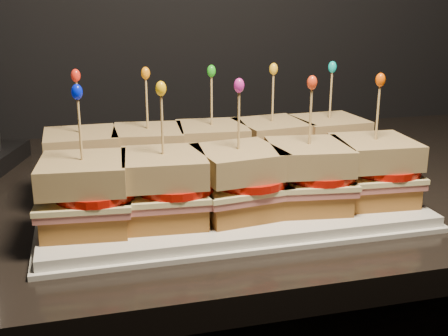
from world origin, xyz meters
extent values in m
cube|color=black|center=(0.01, 1.66, 0.93)|extent=(2.63, 0.70, 0.03)
cube|color=white|center=(-0.30, 1.54, 0.95)|extent=(0.47, 0.29, 0.02)
cube|color=white|center=(-0.30, 1.54, 0.95)|extent=(0.48, 0.30, 0.01)
cube|color=brown|center=(-0.48, 1.61, 0.97)|extent=(0.09, 0.09, 0.03)
cube|color=#B44E4F|center=(-0.48, 1.61, 0.99)|extent=(0.10, 0.10, 0.01)
cube|color=beige|center=(-0.48, 1.61, 1.00)|extent=(0.10, 0.10, 0.01)
cylinder|color=#B81208|center=(-0.46, 1.60, 1.00)|extent=(0.09, 0.09, 0.01)
cube|color=#573513|center=(-0.48, 1.61, 1.02)|extent=(0.09, 0.09, 0.03)
cylinder|color=tan|center=(-0.48, 1.61, 1.07)|extent=(0.00, 0.00, 0.09)
ellipsoid|color=red|center=(-0.48, 1.61, 1.12)|extent=(0.01, 0.01, 0.02)
cube|color=brown|center=(-0.39, 1.61, 0.97)|extent=(0.10, 0.10, 0.03)
cube|color=#B44E4F|center=(-0.39, 1.61, 0.99)|extent=(0.11, 0.11, 0.01)
cube|color=beige|center=(-0.39, 1.61, 1.00)|extent=(0.11, 0.11, 0.01)
cylinder|color=#B81208|center=(-0.37, 1.60, 1.00)|extent=(0.09, 0.09, 0.01)
cube|color=#573513|center=(-0.39, 1.61, 1.02)|extent=(0.10, 0.10, 0.03)
cylinder|color=tan|center=(-0.39, 1.61, 1.07)|extent=(0.00, 0.00, 0.09)
ellipsoid|color=orange|center=(-0.39, 1.61, 1.12)|extent=(0.01, 0.01, 0.02)
cube|color=brown|center=(-0.30, 1.61, 0.97)|extent=(0.10, 0.10, 0.03)
cube|color=#B44E4F|center=(-0.30, 1.61, 0.99)|extent=(0.11, 0.11, 0.01)
cube|color=beige|center=(-0.30, 1.61, 1.00)|extent=(0.11, 0.11, 0.01)
cylinder|color=#B81208|center=(-0.28, 1.60, 1.00)|extent=(0.09, 0.09, 0.01)
cube|color=#573513|center=(-0.30, 1.61, 1.02)|extent=(0.10, 0.10, 0.03)
cylinder|color=tan|center=(-0.30, 1.61, 1.07)|extent=(0.00, 0.00, 0.09)
ellipsoid|color=green|center=(-0.30, 1.61, 1.12)|extent=(0.01, 0.01, 0.02)
cube|color=brown|center=(-0.21, 1.61, 0.97)|extent=(0.10, 0.10, 0.03)
cube|color=#B44E4F|center=(-0.21, 1.61, 0.99)|extent=(0.11, 0.11, 0.01)
cube|color=beige|center=(-0.21, 1.61, 1.00)|extent=(0.11, 0.11, 0.01)
cylinder|color=#B81208|center=(-0.20, 1.60, 1.00)|extent=(0.09, 0.09, 0.01)
cube|color=#573513|center=(-0.21, 1.61, 1.02)|extent=(0.11, 0.11, 0.03)
cylinder|color=tan|center=(-0.21, 1.61, 1.07)|extent=(0.00, 0.00, 0.09)
ellipsoid|color=yellow|center=(-0.21, 1.61, 1.12)|extent=(0.01, 0.01, 0.02)
cube|color=brown|center=(-0.12, 1.61, 0.97)|extent=(0.10, 0.10, 0.03)
cube|color=#B44E4F|center=(-0.12, 1.61, 0.99)|extent=(0.11, 0.10, 0.01)
cube|color=beige|center=(-0.12, 1.61, 1.00)|extent=(0.11, 0.10, 0.01)
cylinder|color=#B81208|center=(-0.11, 1.60, 1.00)|extent=(0.09, 0.09, 0.01)
cube|color=#573513|center=(-0.12, 1.61, 1.02)|extent=(0.10, 0.10, 0.03)
cylinder|color=tan|center=(-0.12, 1.61, 1.07)|extent=(0.00, 0.00, 0.09)
ellipsoid|color=#08B7AC|center=(-0.12, 1.61, 1.12)|extent=(0.01, 0.01, 0.02)
cube|color=brown|center=(-0.48, 1.47, 0.97)|extent=(0.10, 0.10, 0.03)
cube|color=#B44E4F|center=(-0.48, 1.47, 0.99)|extent=(0.11, 0.11, 0.01)
cube|color=beige|center=(-0.48, 1.47, 1.00)|extent=(0.11, 0.11, 0.01)
cylinder|color=#B81208|center=(-0.46, 1.46, 1.00)|extent=(0.09, 0.09, 0.01)
cube|color=#573513|center=(-0.48, 1.47, 1.02)|extent=(0.10, 0.10, 0.03)
cylinder|color=tan|center=(-0.48, 1.47, 1.07)|extent=(0.00, 0.00, 0.09)
ellipsoid|color=#0514D6|center=(-0.48, 1.47, 1.12)|extent=(0.01, 0.01, 0.02)
cube|color=brown|center=(-0.39, 1.47, 0.97)|extent=(0.10, 0.10, 0.03)
cube|color=#B44E4F|center=(-0.39, 1.47, 0.99)|extent=(0.11, 0.10, 0.01)
cube|color=beige|center=(-0.39, 1.47, 1.00)|extent=(0.11, 0.11, 0.01)
cylinder|color=#B81208|center=(-0.37, 1.46, 1.00)|extent=(0.09, 0.09, 0.01)
cube|color=#573513|center=(-0.39, 1.47, 1.02)|extent=(0.10, 0.10, 0.03)
cylinder|color=tan|center=(-0.39, 1.47, 1.07)|extent=(0.00, 0.00, 0.09)
ellipsoid|color=#F0AE0C|center=(-0.39, 1.47, 1.12)|extent=(0.01, 0.01, 0.02)
cube|color=brown|center=(-0.30, 1.47, 0.97)|extent=(0.10, 0.10, 0.03)
cube|color=#B44E4F|center=(-0.30, 1.47, 0.99)|extent=(0.11, 0.11, 0.01)
cube|color=beige|center=(-0.30, 1.47, 1.00)|extent=(0.12, 0.11, 0.01)
cylinder|color=#B81208|center=(-0.28, 1.46, 1.00)|extent=(0.09, 0.09, 0.01)
cube|color=#573513|center=(-0.30, 1.47, 1.02)|extent=(0.11, 0.11, 0.03)
cylinder|color=tan|center=(-0.30, 1.47, 1.07)|extent=(0.00, 0.00, 0.09)
ellipsoid|color=#C62293|center=(-0.30, 1.47, 1.12)|extent=(0.01, 0.01, 0.02)
cube|color=brown|center=(-0.21, 1.47, 0.97)|extent=(0.10, 0.10, 0.03)
cube|color=#B44E4F|center=(-0.21, 1.47, 0.99)|extent=(0.11, 0.11, 0.01)
cube|color=beige|center=(-0.21, 1.47, 1.00)|extent=(0.12, 0.11, 0.01)
cylinder|color=#B81208|center=(-0.20, 1.46, 1.00)|extent=(0.09, 0.09, 0.01)
cube|color=#573513|center=(-0.21, 1.47, 1.02)|extent=(0.11, 0.11, 0.03)
cylinder|color=tan|center=(-0.21, 1.47, 1.07)|extent=(0.00, 0.00, 0.09)
ellipsoid|color=red|center=(-0.21, 1.47, 1.12)|extent=(0.01, 0.01, 0.02)
cube|color=brown|center=(-0.12, 1.47, 0.97)|extent=(0.10, 0.10, 0.03)
cube|color=#B44E4F|center=(-0.12, 1.47, 0.99)|extent=(0.11, 0.10, 0.01)
cube|color=beige|center=(-0.12, 1.47, 1.00)|extent=(0.11, 0.11, 0.01)
cylinder|color=#B81208|center=(-0.11, 1.46, 1.00)|extent=(0.09, 0.09, 0.01)
cube|color=#573513|center=(-0.12, 1.47, 1.02)|extent=(0.10, 0.10, 0.03)
cylinder|color=tan|center=(-0.12, 1.47, 1.07)|extent=(0.00, 0.00, 0.09)
ellipsoid|color=#EB4E02|center=(-0.12, 1.47, 1.12)|extent=(0.01, 0.01, 0.02)
camera|label=1|loc=(-0.48, 0.86, 1.21)|focal=45.00mm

